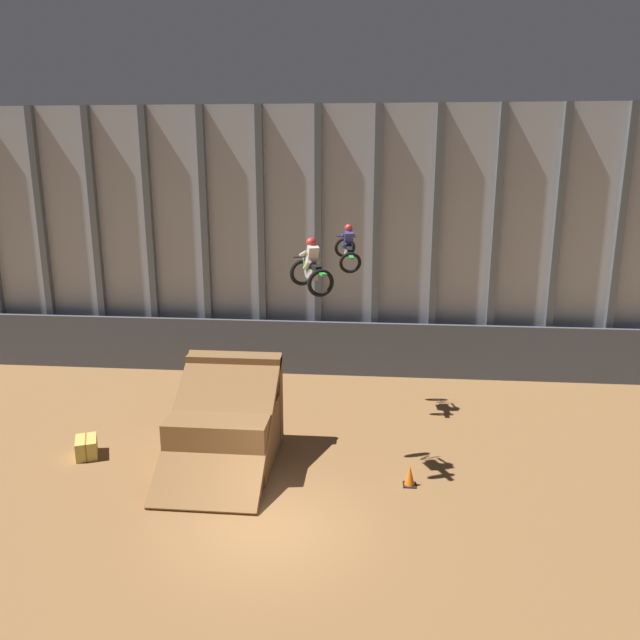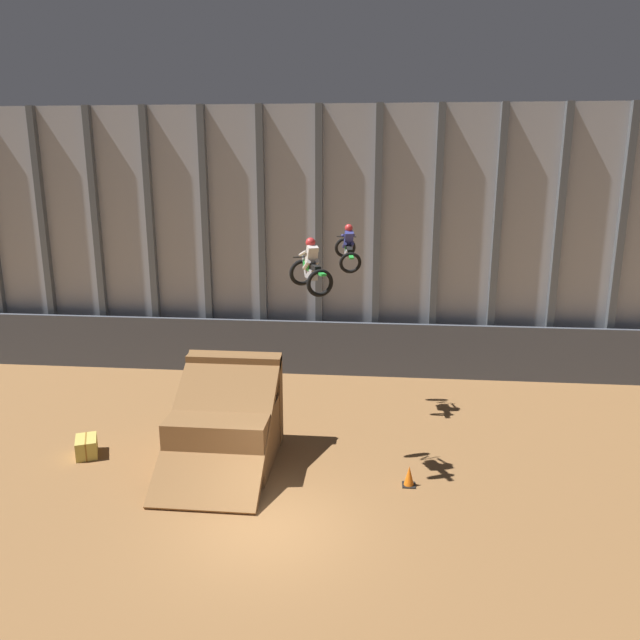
{
  "view_description": "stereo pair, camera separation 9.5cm",
  "coord_description": "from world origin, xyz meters",
  "px_view_note": "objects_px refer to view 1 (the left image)",
  "views": [
    {
      "loc": [
        2.47,
        -13.17,
        8.67
      ],
      "look_at": [
        0.63,
        6.1,
        3.67
      ],
      "focal_mm": 35.0,
      "sensor_mm": 36.0,
      "label": 1
    },
    {
      "loc": [
        2.56,
        -13.16,
        8.67
      ],
      "look_at": [
        0.63,
        6.1,
        3.67
      ],
      "focal_mm": 35.0,
      "sensor_mm": 36.0,
      "label": 2
    }
  ],
  "objects_px": {
    "rider_bike_left_air": "(311,269)",
    "rider_bike_right_air": "(348,249)",
    "dirt_ramp": "(227,425)",
    "hay_bale_trackside": "(86,447)",
    "traffic_cone_near_ramp": "(410,476)"
  },
  "relations": [
    {
      "from": "rider_bike_right_air",
      "to": "traffic_cone_near_ramp",
      "type": "distance_m",
      "value": 7.79
    },
    {
      "from": "rider_bike_right_air",
      "to": "traffic_cone_near_ramp",
      "type": "height_order",
      "value": "rider_bike_right_air"
    },
    {
      "from": "rider_bike_right_air",
      "to": "hay_bale_trackside",
      "type": "bearing_deg",
      "value": -161.27
    },
    {
      "from": "rider_bike_right_air",
      "to": "hay_bale_trackside",
      "type": "distance_m",
      "value": 10.3
    },
    {
      "from": "rider_bike_right_air",
      "to": "traffic_cone_near_ramp",
      "type": "relative_size",
      "value": 3.25
    },
    {
      "from": "rider_bike_left_air",
      "to": "rider_bike_right_air",
      "type": "relative_size",
      "value": 0.93
    },
    {
      "from": "hay_bale_trackside",
      "to": "rider_bike_right_air",
      "type": "bearing_deg",
      "value": 29.44
    },
    {
      "from": "dirt_ramp",
      "to": "traffic_cone_near_ramp",
      "type": "xyz_separation_m",
      "value": [
        5.34,
        -1.16,
        -0.75
      ]
    },
    {
      "from": "traffic_cone_near_ramp",
      "to": "hay_bale_trackside",
      "type": "xyz_separation_m",
      "value": [
        -9.61,
        0.85,
        -0.0
      ]
    },
    {
      "from": "dirt_ramp",
      "to": "hay_bale_trackside",
      "type": "xyz_separation_m",
      "value": [
        -4.27,
        -0.31,
        -0.75
      ]
    },
    {
      "from": "traffic_cone_near_ramp",
      "to": "hay_bale_trackside",
      "type": "relative_size",
      "value": 0.54
    },
    {
      "from": "dirt_ramp",
      "to": "traffic_cone_near_ramp",
      "type": "distance_m",
      "value": 5.52
    },
    {
      "from": "rider_bike_left_air",
      "to": "hay_bale_trackside",
      "type": "distance_m",
      "value": 8.83
    },
    {
      "from": "dirt_ramp",
      "to": "hay_bale_trackside",
      "type": "bearing_deg",
      "value": -175.86
    },
    {
      "from": "rider_bike_left_air",
      "to": "rider_bike_right_air",
      "type": "height_order",
      "value": "rider_bike_left_air"
    }
  ]
}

